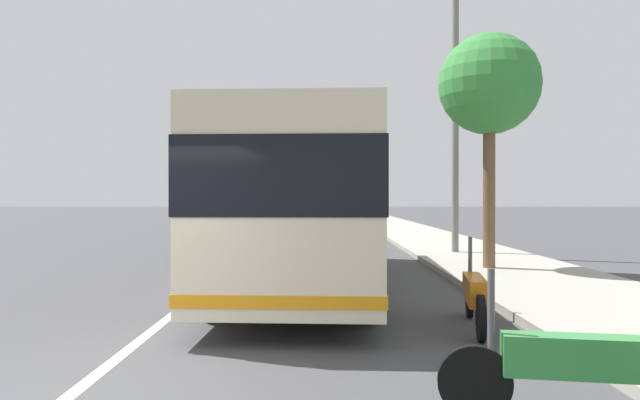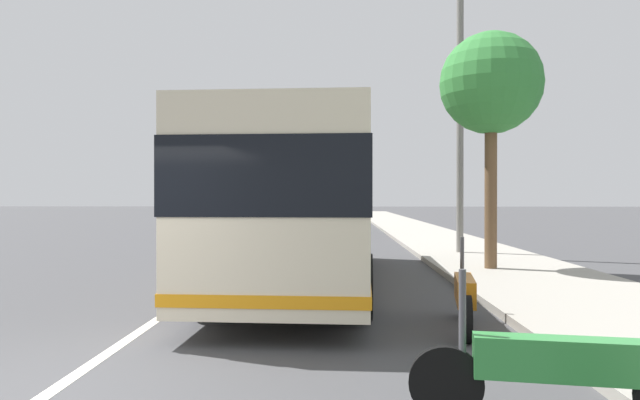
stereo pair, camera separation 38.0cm
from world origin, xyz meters
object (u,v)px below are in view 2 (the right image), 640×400
object	(u,v)px
car_ahead_same_lane	(261,215)
car_behind_bus	(317,223)
motorcycle_by_tree	(556,369)
car_oncoming	(327,218)
roadside_tree_mid_block	(491,85)
motorcycle_nearest_curb	(465,296)
utility_pole	(460,116)
coach_bus	(307,201)

from	to	relation	value
car_ahead_same_lane	car_behind_bus	bearing A→B (deg)	21.68
motorcycle_by_tree	car_oncoming	bearing A→B (deg)	-75.64
motorcycle_by_tree	roadside_tree_mid_block	world-z (taller)	roadside_tree_mid_block
motorcycle_nearest_curb	car_behind_bus	bearing A→B (deg)	17.85
motorcycle_by_tree	car_oncoming	xyz separation A→B (m)	(26.48, 2.26, 0.22)
utility_pole	car_ahead_same_lane	bearing A→B (deg)	25.05
motorcycle_by_tree	car_ahead_same_lane	world-z (taller)	car_ahead_same_lane
motorcycle_by_tree	car_behind_bus	bearing A→B (deg)	-73.45
car_oncoming	motorcycle_by_tree	bearing A→B (deg)	-176.86
roadside_tree_mid_block	motorcycle_by_tree	bearing A→B (deg)	167.89
coach_bus	car_ahead_same_lane	xyz separation A→B (m)	(24.61, 4.32, -1.09)
motorcycle_nearest_curb	car_oncoming	bearing A→B (deg)	15.04
motorcycle_nearest_curb	car_ahead_same_lane	bearing A→B (deg)	22.60
car_oncoming	car_ahead_same_lane	size ratio (longest dim) A/B	1.00
motorcycle_by_tree	utility_pole	bearing A→B (deg)	-89.56
motorcycle_nearest_curb	utility_pole	size ratio (longest dim) A/B	0.24
coach_bus	motorcycle_by_tree	xyz separation A→B (m)	(-7.47, -2.39, -1.31)
car_oncoming	utility_pole	size ratio (longest dim) A/B	0.53
motorcycle_by_tree	car_behind_bus	size ratio (longest dim) A/B	0.57
car_oncoming	car_behind_bus	bearing A→B (deg)	173.17
motorcycle_by_tree	car_oncoming	size ratio (longest dim) A/B	0.50
car_behind_bus	car_ahead_same_lane	bearing A→B (deg)	24.48
motorcycle_nearest_curb	motorcycle_by_tree	bearing A→B (deg)	-171.38
motorcycle_by_tree	car_behind_bus	xyz separation A→B (m)	(21.66, 2.68, 0.21)
car_behind_bus	motorcycle_by_tree	bearing A→B (deg)	-169.58
car_ahead_same_lane	utility_pole	size ratio (longest dim) A/B	0.53
coach_bus	motorcycle_nearest_curb	size ratio (longest dim) A/B	5.16
utility_pole	car_behind_bus	bearing A→B (deg)	29.56
roadside_tree_mid_block	car_oncoming	bearing A→B (deg)	13.75
car_oncoming	car_ahead_same_lane	xyz separation A→B (m)	(5.60, 4.45, -0.01)
coach_bus	car_ahead_same_lane	size ratio (longest dim) A/B	2.31
car_behind_bus	roadside_tree_mid_block	distance (m)	13.86
motorcycle_by_tree	utility_pole	size ratio (longest dim) A/B	0.26
utility_pole	motorcycle_by_tree	bearing A→B (deg)	170.95
roadside_tree_mid_block	car_ahead_same_lane	bearing A→B (deg)	20.78
roadside_tree_mid_block	utility_pole	size ratio (longest dim) A/B	0.66
motorcycle_by_tree	car_behind_bus	world-z (taller)	car_behind_bus
car_behind_bus	roadside_tree_mid_block	bearing A→B (deg)	-156.16
car_ahead_same_lane	roadside_tree_mid_block	distance (m)	24.77
motorcycle_nearest_curb	car_oncoming	distance (m)	23.18
car_oncoming	roadside_tree_mid_block	bearing A→B (deg)	-167.98
car_oncoming	car_ahead_same_lane	distance (m)	7.15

